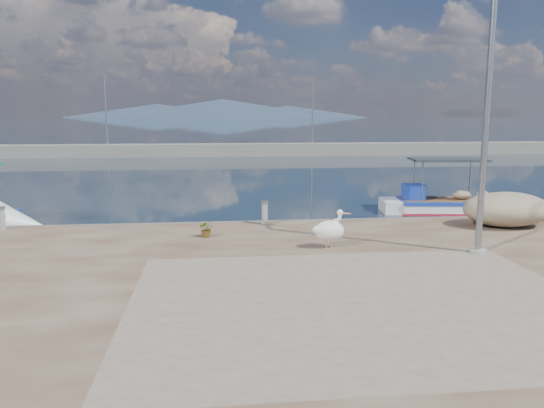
{
  "coord_description": "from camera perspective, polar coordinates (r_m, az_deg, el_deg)",
  "views": [
    {
      "loc": [
        -1.79,
        -12.65,
        4.12
      ],
      "look_at": [
        0.0,
        3.8,
        1.3
      ],
      "focal_mm": 35.0,
      "sensor_mm": 36.0,
      "label": 1
    }
  ],
  "objects": [
    {
      "name": "mountains",
      "position": [
        662.7,
        -5.78,
        10.1
      ],
      "size": [
        370.0,
        280.0,
        22.0
      ],
      "color": "#28384C",
      "rests_on": "ground"
    },
    {
      "name": "breakwater",
      "position": [
        52.8,
        -4.29,
        5.83
      ],
      "size": [
        120.0,
        2.2,
        7.5
      ],
      "color": "gray",
      "rests_on": "ground"
    },
    {
      "name": "bollard_near",
      "position": [
        17.56,
        -0.8,
        -0.8
      ],
      "size": [
        0.26,
        0.26,
        0.79
      ],
      "color": "gray",
      "rests_on": "quay"
    },
    {
      "name": "ground",
      "position": [
        13.42,
        1.78,
        -8.21
      ],
      "size": [
        1400.0,
        1400.0,
        0.0
      ],
      "primitive_type": "plane",
      "color": "#162635",
      "rests_on": "ground"
    },
    {
      "name": "pelican",
      "position": [
        14.51,
        6.26,
        -2.81
      ],
      "size": [
        1.1,
        0.59,
        1.06
      ],
      "rotation": [
        0.0,
        0.0,
        0.11
      ],
      "color": "tan",
      "rests_on": "quay"
    },
    {
      "name": "boat_right",
      "position": [
        23.69,
        18.01,
        -0.31
      ],
      "size": [
        5.68,
        2.49,
        2.65
      ],
      "rotation": [
        0.0,
        0.0,
        -0.13
      ],
      "color": "white",
      "rests_on": "ground"
    },
    {
      "name": "net_pile_c",
      "position": [
        18.83,
        23.92,
        -0.52
      ],
      "size": [
        2.85,
        2.03,
        1.12
      ],
      "primitive_type": "ellipsoid",
      "color": "tan",
      "rests_on": "quay"
    },
    {
      "name": "quay",
      "position": [
        7.9,
        8.22,
        -19.78
      ],
      "size": [
        44.0,
        22.0,
        0.5
      ],
      "primitive_type": "cube",
      "color": "#4C3021",
      "rests_on": "ground"
    },
    {
      "name": "bollard_far",
      "position": [
        18.79,
        -27.05,
        -1.27
      ],
      "size": [
        0.24,
        0.24,
        0.73
      ],
      "color": "gray",
      "rests_on": "quay"
    },
    {
      "name": "lamp_post",
      "position": [
        14.66,
        21.97,
        7.72
      ],
      "size": [
        0.44,
        0.96,
        7.0
      ],
      "color": "gray",
      "rests_on": "quay"
    },
    {
      "name": "quay_patch",
      "position": [
        10.68,
        9.49,
        -10.27
      ],
      "size": [
        9.0,
        7.0,
        0.01
      ],
      "primitive_type": "cube",
      "color": "gray",
      "rests_on": "quay"
    },
    {
      "name": "potted_plant",
      "position": [
        15.88,
        -7.05,
        -2.6
      ],
      "size": [
        0.57,
        0.53,
        0.53
      ],
      "primitive_type": "imported",
      "rotation": [
        0.0,
        0.0,
        0.27
      ],
      "color": "#33722D",
      "rests_on": "quay"
    }
  ]
}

